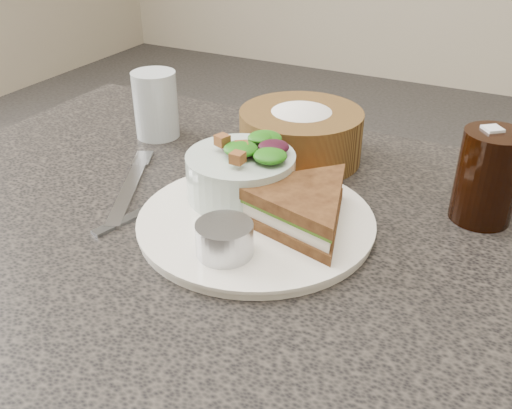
{
  "coord_description": "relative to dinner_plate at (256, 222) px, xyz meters",
  "views": [
    {
      "loc": [
        0.28,
        -0.51,
        1.12
      ],
      "look_at": [
        0.01,
        0.0,
        0.78
      ],
      "focal_mm": 40.0,
      "sensor_mm": 36.0,
      "label": 1
    }
  ],
  "objects": [
    {
      "name": "dinner_plate",
      "position": [
        0.0,
        0.0,
        0.0
      ],
      "size": [
        0.28,
        0.28,
        0.01
      ],
      "primitive_type": "cylinder",
      "color": "silver",
      "rests_on": "dining_table"
    },
    {
      "name": "sandwich",
      "position": [
        0.05,
        0.01,
        0.03
      ],
      "size": [
        0.22,
        0.22,
        0.05
      ],
      "primitive_type": null,
      "rotation": [
        0.0,
        0.0,
        -0.26
      ],
      "color": "brown",
      "rests_on": "dinner_plate"
    },
    {
      "name": "salad_bowl",
      "position": [
        -0.04,
        0.04,
        0.05
      ],
      "size": [
        0.18,
        0.18,
        0.08
      ],
      "primitive_type": null,
      "rotation": [
        0.0,
        0.0,
        -0.38
      ],
      "color": "#ADC1B7",
      "rests_on": "dinner_plate"
    },
    {
      "name": "dressing_ramekin",
      "position": [
        0.0,
        -0.08,
        0.02
      ],
      "size": [
        0.07,
        0.07,
        0.04
      ],
      "primitive_type": "cylinder",
      "rotation": [
        0.0,
        0.0,
        -0.15
      ],
      "color": "#ACAFB5",
      "rests_on": "dinner_plate"
    },
    {
      "name": "orange_wedge",
      "position": [
        0.04,
        0.09,
        0.02
      ],
      "size": [
        0.1,
        0.1,
        0.03
      ],
      "primitive_type": "cone",
      "rotation": [
        0.0,
        0.0,
        0.56
      ],
      "color": "#EC5902",
      "rests_on": "dinner_plate"
    },
    {
      "name": "fork",
      "position": [
        -0.19,
        0.0,
        -0.0
      ],
      "size": [
        0.1,
        0.18,
        0.01
      ],
      "primitive_type": "cube",
      "rotation": [
        0.0,
        0.0,
        0.46
      ],
      "color": "#A4A6AC",
      "rests_on": "dining_table"
    },
    {
      "name": "knife",
      "position": [
        -0.13,
        -0.0,
        -0.0
      ],
      "size": [
        0.07,
        0.21,
        0.0
      ],
      "primitive_type": "cube",
      "rotation": [
        0.0,
        0.0,
        -0.27
      ],
      "color": "gray",
      "rests_on": "dining_table"
    },
    {
      "name": "bread_basket",
      "position": [
        -0.03,
        0.2,
        0.04
      ],
      "size": [
        0.22,
        0.22,
        0.1
      ],
      "primitive_type": null,
      "rotation": [
        0.0,
        0.0,
        0.31
      ],
      "color": "brown",
      "rests_on": "dining_table"
    },
    {
      "name": "cola_glass",
      "position": [
        0.23,
        0.14,
        0.06
      ],
      "size": [
        0.1,
        0.1,
        0.13
      ],
      "primitive_type": null,
      "rotation": [
        0.0,
        0.0,
        0.43
      ],
      "color": "black",
      "rests_on": "dining_table"
    },
    {
      "name": "water_glass",
      "position": [
        -0.27,
        0.17,
        0.05
      ],
      "size": [
        0.09,
        0.09,
        0.1
      ],
      "primitive_type": "cylinder",
      "rotation": [
        0.0,
        0.0,
        0.29
      ],
      "color": "#B4C0C6",
      "rests_on": "dining_table"
    }
  ]
}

